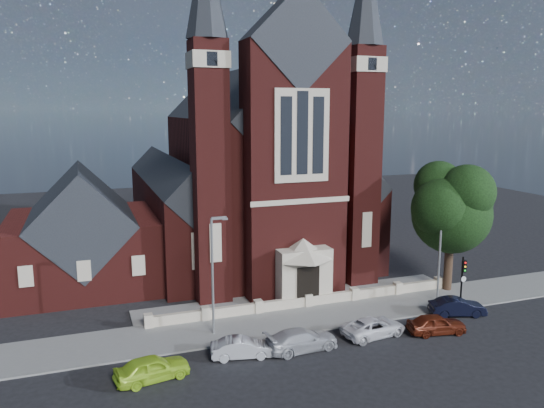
{
  "coord_description": "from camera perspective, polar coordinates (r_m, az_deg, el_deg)",
  "views": [
    {
      "loc": [
        -15.7,
        -28.9,
        15.02
      ],
      "look_at": [
        -0.93,
        12.0,
        7.16
      ],
      "focal_mm": 35.0,
      "sensor_mm": 36.0,
      "label": 1
    }
  ],
  "objects": [
    {
      "name": "parish_hall",
      "position": [
        48.17,
        -19.71,
        -3.58
      ],
      "size": [
        12.0,
        12.2,
        10.24
      ],
      "color": "#4B1714",
      "rests_on": "ground"
    },
    {
      "name": "car_white_suv",
      "position": [
        36.98,
        10.87,
        -12.86
      ],
      "size": [
        4.72,
        2.65,
        1.25
      ],
      "primitive_type": "imported",
      "rotation": [
        0.0,
        0.0,
        1.7
      ],
      "color": "white",
      "rests_on": "ground"
    },
    {
      "name": "street_tree",
      "position": [
        45.42,
        19.1,
        -0.55
      ],
      "size": [
        6.4,
        6.6,
        10.7
      ],
      "color": "black",
      "rests_on": "ground"
    },
    {
      "name": "forecourt_paving",
      "position": [
        43.25,
        2.78,
        -10.09
      ],
      "size": [
        26.0,
        3.0,
        0.14
      ],
      "primitive_type": "cube",
      "color": "slate",
      "rests_on": "ground"
    },
    {
      "name": "street_lamp_left",
      "position": [
        35.37,
        -6.29,
        -6.96
      ],
      "size": [
        1.16,
        0.22,
        8.09
      ],
      "color": "gray",
      "rests_on": "ground"
    },
    {
      "name": "car_lime_van",
      "position": [
        31.72,
        -12.76,
        -16.83
      ],
      "size": [
        4.45,
        2.44,
        1.43
      ],
      "primitive_type": "imported",
      "rotation": [
        0.0,
        0.0,
        1.76
      ],
      "color": "#A9DB2B",
      "rests_on": "ground"
    },
    {
      "name": "car_silver_a",
      "position": [
        33.54,
        -3.26,
        -15.19
      ],
      "size": [
        3.96,
        1.98,
        1.25
      ],
      "primitive_type": "imported",
      "rotation": [
        0.0,
        0.0,
        1.39
      ],
      "color": "#B2B4BA",
      "rests_on": "ground"
    },
    {
      "name": "ground",
      "position": [
        48.98,
        -0.17,
        -7.62
      ],
      "size": [
        120.0,
        120.0,
        0.0
      ],
      "primitive_type": "plane",
      "color": "black",
      "rests_on": "ground"
    },
    {
      "name": "car_navy",
      "position": [
        41.9,
        19.32,
        -10.4
      ],
      "size": [
        4.26,
        2.51,
        1.33
      ],
      "primitive_type": "imported",
      "rotation": [
        0.0,
        0.0,
        1.28
      ],
      "color": "black",
      "rests_on": "ground"
    },
    {
      "name": "forecourt_wall",
      "position": [
        41.53,
        3.86,
        -10.99
      ],
      "size": [
        24.0,
        0.4,
        0.9
      ],
      "primitive_type": "cube",
      "color": "#B2A68E",
      "rests_on": "ground"
    },
    {
      "name": "pavement_strip",
      "position": [
        39.84,
        5.04,
        -11.95
      ],
      "size": [
        60.0,
        5.0,
        0.12
      ],
      "primitive_type": "cube",
      "color": "slate",
      "rests_on": "ground"
    },
    {
      "name": "car_silver_b",
      "position": [
        34.44,
        3.21,
        -14.37
      ],
      "size": [
        4.87,
        2.26,
        1.38
      ],
      "primitive_type": "imported",
      "rotation": [
        0.0,
        0.0,
        1.64
      ],
      "color": "#AEB0B6",
      "rests_on": "ground"
    },
    {
      "name": "car_dark_red",
      "position": [
        38.34,
        17.27,
        -12.22
      ],
      "size": [
        4.17,
        2.26,
        1.35
      ],
      "primitive_type": "imported",
      "rotation": [
        0.0,
        0.0,
        1.39
      ],
      "color": "#591D0F",
      "rests_on": "ground"
    },
    {
      "name": "street_lamp_right",
      "position": [
        43.08,
        17.73,
        -4.26
      ],
      "size": [
        1.16,
        0.22,
        8.09
      ],
      "color": "gray",
      "rests_on": "ground"
    },
    {
      "name": "church",
      "position": [
        54.59,
        -2.99,
        3.03
      ],
      "size": [
        20.01,
        34.9,
        29.2
      ],
      "color": "#4B1714",
      "rests_on": "ground"
    },
    {
      "name": "traffic_signal",
      "position": [
        42.99,
        19.84,
        -7.2
      ],
      "size": [
        0.28,
        0.42,
        4.0
      ],
      "color": "black",
      "rests_on": "ground"
    }
  ]
}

